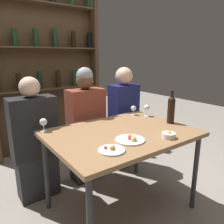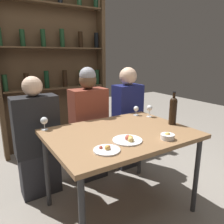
{
  "view_description": "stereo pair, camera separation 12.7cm",
  "coord_description": "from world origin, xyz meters",
  "px_view_note": "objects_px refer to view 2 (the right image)",
  "views": [
    {
      "loc": [
        -1.13,
        -1.42,
        1.43
      ],
      "look_at": [
        0.0,
        0.14,
        0.92
      ],
      "focal_mm": 35.0,
      "sensor_mm": 36.0,
      "label": 1
    },
    {
      "loc": [
        -1.02,
        -1.49,
        1.43
      ],
      "look_at": [
        0.0,
        0.14,
        0.92
      ],
      "focal_mm": 35.0,
      "sensor_mm": 36.0,
      "label": 2
    }
  ],
  "objects_px": {
    "wine_glass_1": "(136,109)",
    "seated_person_center": "(89,127)",
    "food_plate_0": "(107,150)",
    "seated_person_left": "(37,142)",
    "food_plate_1": "(128,140)",
    "wine_bottle": "(173,110)",
    "seated_person_right": "(127,120)",
    "wine_glass_2": "(149,108)",
    "wine_glass_0": "(44,121)",
    "snack_bowl": "(167,136)"
  },
  "relations": [
    {
      "from": "wine_glass_0",
      "to": "snack_bowl",
      "type": "distance_m",
      "value": 1.08
    },
    {
      "from": "food_plate_0",
      "to": "wine_bottle",
      "type": "bearing_deg",
      "value": 12.49
    },
    {
      "from": "food_plate_0",
      "to": "seated_person_left",
      "type": "height_order",
      "value": "seated_person_left"
    },
    {
      "from": "snack_bowl",
      "to": "wine_glass_0",
      "type": "bearing_deg",
      "value": 135.73
    },
    {
      "from": "wine_glass_0",
      "to": "snack_bowl",
      "type": "bearing_deg",
      "value": -44.27
    },
    {
      "from": "wine_bottle",
      "to": "wine_glass_0",
      "type": "relative_size",
      "value": 2.71
    },
    {
      "from": "seated_person_left",
      "to": "seated_person_center",
      "type": "xyz_separation_m",
      "value": [
        0.58,
        -0.0,
        0.05
      ]
    },
    {
      "from": "wine_glass_1",
      "to": "food_plate_0",
      "type": "relative_size",
      "value": 0.55
    },
    {
      "from": "wine_glass_0",
      "to": "food_plate_1",
      "type": "distance_m",
      "value": 0.78
    },
    {
      "from": "wine_glass_2",
      "to": "seated_person_left",
      "type": "relative_size",
      "value": 0.11
    },
    {
      "from": "wine_glass_1",
      "to": "wine_glass_0",
      "type": "bearing_deg",
      "value": 177.27
    },
    {
      "from": "wine_bottle",
      "to": "wine_glass_1",
      "type": "bearing_deg",
      "value": 102.18
    },
    {
      "from": "wine_glass_1",
      "to": "seated_person_center",
      "type": "height_order",
      "value": "seated_person_center"
    },
    {
      "from": "wine_glass_2",
      "to": "seated_person_right",
      "type": "distance_m",
      "value": 0.49
    },
    {
      "from": "food_plate_0",
      "to": "seated_person_center",
      "type": "distance_m",
      "value": 1.0
    },
    {
      "from": "food_plate_1",
      "to": "snack_bowl",
      "type": "relative_size",
      "value": 2.13
    },
    {
      "from": "wine_glass_2",
      "to": "food_plate_1",
      "type": "distance_m",
      "value": 0.76
    },
    {
      "from": "food_plate_0",
      "to": "seated_person_left",
      "type": "relative_size",
      "value": 0.16
    },
    {
      "from": "wine_glass_1",
      "to": "food_plate_1",
      "type": "distance_m",
      "value": 0.78
    },
    {
      "from": "seated_person_right",
      "to": "wine_glass_2",
      "type": "bearing_deg",
      "value": -92.0
    },
    {
      "from": "seated_person_right",
      "to": "food_plate_1",
      "type": "bearing_deg",
      "value": -125.78
    },
    {
      "from": "food_plate_0",
      "to": "food_plate_1",
      "type": "relative_size",
      "value": 0.82
    },
    {
      "from": "wine_bottle",
      "to": "wine_glass_2",
      "type": "xyz_separation_m",
      "value": [
        -0.01,
        0.32,
        -0.05
      ]
    },
    {
      "from": "wine_glass_1",
      "to": "wine_glass_2",
      "type": "relative_size",
      "value": 0.81
    },
    {
      "from": "food_plate_0",
      "to": "seated_person_center",
      "type": "xyz_separation_m",
      "value": [
        0.32,
        0.93,
        -0.16
      ]
    },
    {
      "from": "wine_bottle",
      "to": "seated_person_right",
      "type": "xyz_separation_m",
      "value": [
        0.0,
        0.74,
        -0.3
      ]
    },
    {
      "from": "food_plate_1",
      "to": "seated_person_center",
      "type": "xyz_separation_m",
      "value": [
        0.08,
        0.87,
        -0.16
      ]
    },
    {
      "from": "wine_glass_2",
      "to": "food_plate_1",
      "type": "bearing_deg",
      "value": -143.84
    },
    {
      "from": "wine_glass_2",
      "to": "seated_person_left",
      "type": "bearing_deg",
      "value": 159.19
    },
    {
      "from": "food_plate_0",
      "to": "snack_bowl",
      "type": "distance_m",
      "value": 0.53
    },
    {
      "from": "wine_glass_2",
      "to": "wine_glass_1",
      "type": "bearing_deg",
      "value": 124.58
    },
    {
      "from": "food_plate_0",
      "to": "seated_person_center",
      "type": "relative_size",
      "value": 0.15
    },
    {
      "from": "wine_glass_0",
      "to": "seated_person_center",
      "type": "xyz_separation_m",
      "value": [
        0.56,
        0.25,
        -0.23
      ]
    },
    {
      "from": "wine_bottle",
      "to": "wine_glass_1",
      "type": "height_order",
      "value": "wine_bottle"
    },
    {
      "from": "wine_bottle",
      "to": "seated_person_right",
      "type": "bearing_deg",
      "value": 89.71
    },
    {
      "from": "food_plate_1",
      "to": "seated_person_left",
      "type": "distance_m",
      "value": 1.02
    },
    {
      "from": "wine_bottle",
      "to": "seated_person_center",
      "type": "height_order",
      "value": "seated_person_center"
    },
    {
      "from": "wine_glass_2",
      "to": "snack_bowl",
      "type": "bearing_deg",
      "value": -118.82
    },
    {
      "from": "wine_glass_1",
      "to": "seated_person_center",
      "type": "distance_m",
      "value": 0.58
    },
    {
      "from": "food_plate_1",
      "to": "seated_person_left",
      "type": "height_order",
      "value": "seated_person_left"
    },
    {
      "from": "food_plate_1",
      "to": "seated_person_left",
      "type": "bearing_deg",
      "value": 119.87
    },
    {
      "from": "wine_glass_0",
      "to": "seated_person_left",
      "type": "xyz_separation_m",
      "value": [
        -0.02,
        0.25,
        -0.28
      ]
    },
    {
      "from": "wine_glass_1",
      "to": "wine_glass_2",
      "type": "bearing_deg",
      "value": -55.42
    },
    {
      "from": "wine_glass_0",
      "to": "snack_bowl",
      "type": "relative_size",
      "value": 1.09
    },
    {
      "from": "wine_glass_0",
      "to": "snack_bowl",
      "type": "xyz_separation_m",
      "value": [
        0.77,
        -0.75,
        -0.06
      ]
    },
    {
      "from": "food_plate_0",
      "to": "seated_person_left",
      "type": "bearing_deg",
      "value": 105.98
    },
    {
      "from": "wine_glass_2",
      "to": "food_plate_0",
      "type": "distance_m",
      "value": 0.99
    },
    {
      "from": "wine_bottle",
      "to": "seated_person_center",
      "type": "distance_m",
      "value": 0.96
    },
    {
      "from": "wine_glass_0",
      "to": "wine_glass_2",
      "type": "xyz_separation_m",
      "value": [
        1.09,
        -0.17,
        0.01
      ]
    },
    {
      "from": "wine_glass_1",
      "to": "snack_bowl",
      "type": "bearing_deg",
      "value": -108.38
    }
  ]
}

